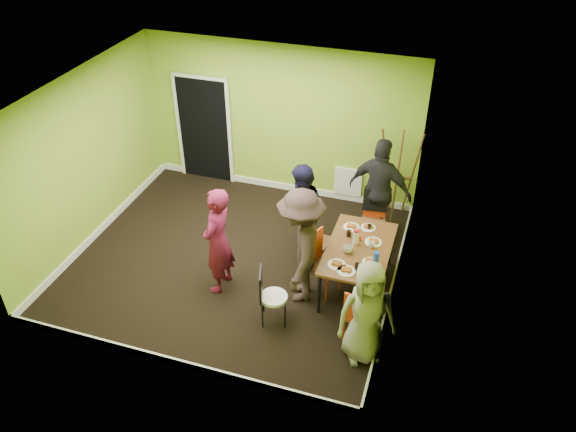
# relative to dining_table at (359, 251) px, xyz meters

# --- Properties ---
(ground) EXTENTS (5.00, 5.00, 0.00)m
(ground) POSITION_rel_dining_table_xyz_m (-1.95, 0.05, -0.70)
(ground) COLOR black
(ground) RESTS_ON ground
(room_walls) EXTENTS (5.04, 4.54, 2.82)m
(room_walls) POSITION_rel_dining_table_xyz_m (-1.98, 0.10, 0.29)
(room_walls) COLOR #95B82F
(room_walls) RESTS_ON ground
(dining_table) EXTENTS (0.90, 1.50, 0.75)m
(dining_table) POSITION_rel_dining_table_xyz_m (0.00, 0.00, 0.00)
(dining_table) COLOR black
(dining_table) RESTS_ON ground
(chair_left_far) EXTENTS (0.42, 0.41, 0.90)m
(chair_left_far) POSITION_rel_dining_table_xyz_m (-0.79, 0.40, -0.19)
(chair_left_far) COLOR #E24315
(chair_left_far) RESTS_ON ground
(chair_left_near) EXTENTS (0.53, 0.53, 0.99)m
(chair_left_near) POSITION_rel_dining_table_xyz_m (-0.52, -0.20, -0.14)
(chair_left_near) COLOR #E24315
(chair_left_near) RESTS_ON ground
(chair_back_end) EXTENTS (0.44, 0.50, 0.97)m
(chair_back_end) POSITION_rel_dining_table_xyz_m (0.01, 1.24, -0.01)
(chair_back_end) COLOR #E24315
(chair_back_end) RESTS_ON ground
(chair_front_end) EXTENTS (0.42, 0.43, 0.89)m
(chair_front_end) POSITION_rel_dining_table_xyz_m (0.23, -1.06, -0.20)
(chair_front_end) COLOR #E24315
(chair_front_end) RESTS_ON ground
(chair_bentwood) EXTENTS (0.43, 0.43, 0.88)m
(chair_bentwood) POSITION_rel_dining_table_xyz_m (-1.01, -1.03, -0.21)
(chair_bentwood) COLOR black
(chair_bentwood) RESTS_ON ground
(easel) EXTENTS (0.70, 0.66, 1.74)m
(easel) POSITION_rel_dining_table_xyz_m (0.25, 1.99, 0.17)
(easel) COLOR brown
(easel) RESTS_ON ground
(plate_near_left) EXTENTS (0.24, 0.24, 0.01)m
(plate_near_left) POSITION_rel_dining_table_xyz_m (-0.21, 0.45, 0.06)
(plate_near_left) COLOR white
(plate_near_left) RESTS_ON dining_table
(plate_near_right) EXTENTS (0.26, 0.26, 0.01)m
(plate_near_right) POSITION_rel_dining_table_xyz_m (-0.21, -0.47, 0.06)
(plate_near_right) COLOR white
(plate_near_right) RESTS_ON dining_table
(plate_far_back) EXTENTS (0.23, 0.23, 0.01)m
(plate_far_back) POSITION_rel_dining_table_xyz_m (0.03, 0.51, 0.06)
(plate_far_back) COLOR white
(plate_far_back) RESTS_ON dining_table
(plate_far_front) EXTENTS (0.26, 0.26, 0.01)m
(plate_far_front) POSITION_rel_dining_table_xyz_m (-0.06, -0.56, 0.06)
(plate_far_front) COLOR white
(plate_far_front) RESTS_ON dining_table
(plate_wall_back) EXTENTS (0.25, 0.25, 0.01)m
(plate_wall_back) POSITION_rel_dining_table_xyz_m (0.17, 0.18, 0.06)
(plate_wall_back) COLOR white
(plate_wall_back) RESTS_ON dining_table
(plate_wall_front) EXTENTS (0.22, 0.22, 0.01)m
(plate_wall_front) POSITION_rel_dining_table_xyz_m (0.21, -0.28, 0.06)
(plate_wall_front) COLOR white
(plate_wall_front) RESTS_ON dining_table
(thermos) EXTENTS (0.08, 0.08, 0.22)m
(thermos) POSITION_rel_dining_table_xyz_m (-0.07, 0.07, 0.17)
(thermos) COLOR white
(thermos) RESTS_ON dining_table
(blue_bottle) EXTENTS (0.08, 0.08, 0.21)m
(blue_bottle) POSITION_rel_dining_table_xyz_m (0.29, -0.30, 0.16)
(blue_bottle) COLOR blue
(blue_bottle) RESTS_ON dining_table
(orange_bottle) EXTENTS (0.03, 0.03, 0.08)m
(orange_bottle) POSITION_rel_dining_table_xyz_m (-0.02, 0.17, 0.10)
(orange_bottle) COLOR #E24315
(orange_bottle) RESTS_ON dining_table
(glass_mid) EXTENTS (0.07, 0.07, 0.10)m
(glass_mid) POSITION_rel_dining_table_xyz_m (-0.20, 0.22, 0.10)
(glass_mid) COLOR black
(glass_mid) RESTS_ON dining_table
(glass_back) EXTENTS (0.06, 0.06, 0.09)m
(glass_back) POSITION_rel_dining_table_xyz_m (0.05, 0.49, 0.10)
(glass_back) COLOR black
(glass_back) RESTS_ON dining_table
(glass_front) EXTENTS (0.07, 0.07, 0.10)m
(glass_front) POSITION_rel_dining_table_xyz_m (0.07, -0.48, 0.10)
(glass_front) COLOR black
(glass_front) RESTS_ON dining_table
(cup_a) EXTENTS (0.14, 0.14, 0.11)m
(cup_a) POSITION_rel_dining_table_xyz_m (-0.13, -0.15, 0.11)
(cup_a) COLOR white
(cup_a) RESTS_ON dining_table
(cup_b) EXTENTS (0.10, 0.10, 0.09)m
(cup_b) POSITION_rel_dining_table_xyz_m (0.16, 0.07, 0.10)
(cup_b) COLOR white
(cup_b) RESTS_ON dining_table
(person_standing) EXTENTS (0.43, 0.64, 1.70)m
(person_standing) POSITION_rel_dining_table_xyz_m (-1.93, -0.60, 0.16)
(person_standing) COLOR maroon
(person_standing) RESTS_ON ground
(person_left_far) EXTENTS (0.76, 0.89, 1.58)m
(person_left_far) POSITION_rel_dining_table_xyz_m (-1.04, 0.57, 0.09)
(person_left_far) COLOR black
(person_left_far) RESTS_ON ground
(person_left_near) EXTENTS (0.88, 1.27, 1.81)m
(person_left_near) POSITION_rel_dining_table_xyz_m (-0.75, -0.42, 0.21)
(person_left_near) COLOR #302020
(person_left_near) RESTS_ON ground
(person_back_end) EXTENTS (1.13, 0.66, 1.81)m
(person_back_end) POSITION_rel_dining_table_xyz_m (0.04, 1.36, 0.21)
(person_back_end) COLOR black
(person_back_end) RESTS_ON ground
(person_front_end) EXTENTS (0.87, 0.74, 1.52)m
(person_front_end) POSITION_rel_dining_table_xyz_m (0.36, -1.27, 0.06)
(person_front_end) COLOR gray
(person_front_end) RESTS_ON ground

